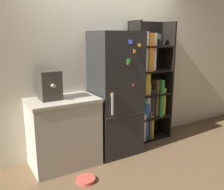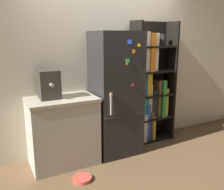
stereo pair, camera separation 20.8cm
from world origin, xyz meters
The scene contains 7 objects.
ground_plane centered at (0.00, 0.00, 0.00)m, with size 16.00×16.00×0.00m, color brown.
wall_back centered at (0.00, 0.47, 1.30)m, with size 8.00×0.05×2.60m.
refrigerator centered at (0.00, 0.17, 0.88)m, with size 0.64×0.58×1.77m.
bookshelf centered at (0.67, 0.31, 0.87)m, with size 0.70×0.33×1.92m.
kitchen_counter centered at (-0.80, 0.17, 0.46)m, with size 0.89×0.57×0.92m.
espresso_machine centered at (-0.94, 0.23, 1.10)m, with size 0.26×0.32×0.37m.
pet_bowl centered at (-0.73, -0.35, 0.02)m, with size 0.23×0.23×0.04m.
Camera 2 is at (-1.64, -2.90, 1.71)m, focal length 40.00 mm.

